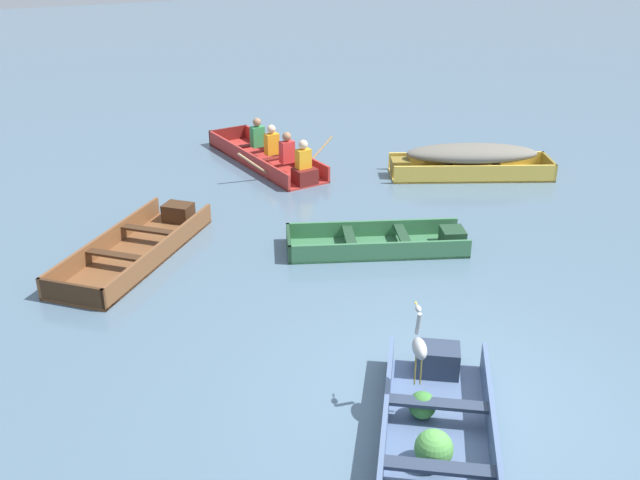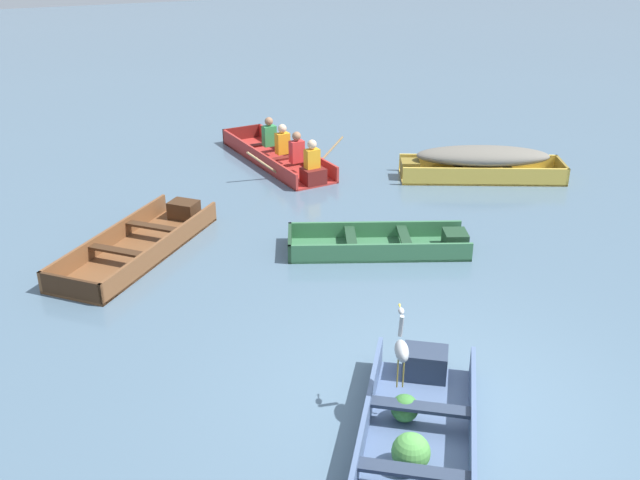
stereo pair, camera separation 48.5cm
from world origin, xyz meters
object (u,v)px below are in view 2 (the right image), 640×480
(skiff_yellow_near_moored, at_px, (481,160))
(rowboat_red_with_crew, at_px, (282,155))
(dinghy_slate_blue_foreground, at_px, (416,439))
(heron_on_dinghy, at_px, (402,348))
(skiff_wooden_brown_far_moored, at_px, (142,243))
(skiff_green_mid_moored, at_px, (385,244))

(skiff_yellow_near_moored, bearing_deg, rowboat_red_with_crew, 145.35)
(dinghy_slate_blue_foreground, distance_m, skiff_yellow_near_moored, 8.33)
(skiff_yellow_near_moored, bearing_deg, heron_on_dinghy, -130.77)
(skiff_yellow_near_moored, distance_m, skiff_wooden_brown_far_moored, 6.89)
(skiff_wooden_brown_far_moored, height_order, rowboat_red_with_crew, rowboat_red_with_crew)
(dinghy_slate_blue_foreground, distance_m, heron_on_dinghy, 0.90)
(skiff_yellow_near_moored, bearing_deg, skiff_green_mid_moored, -145.99)
(dinghy_slate_blue_foreground, bearing_deg, skiff_green_mid_moored, 65.80)
(skiff_wooden_brown_far_moored, relative_size, heron_on_dinghy, 3.64)
(dinghy_slate_blue_foreground, xyz_separation_m, skiff_green_mid_moored, (1.90, 4.23, -0.04))
(dinghy_slate_blue_foreground, height_order, heron_on_dinghy, heron_on_dinghy)
(heron_on_dinghy, bearing_deg, dinghy_slate_blue_foreground, -99.38)
(skiff_yellow_near_moored, height_order, skiff_wooden_brown_far_moored, skiff_yellow_near_moored)
(dinghy_slate_blue_foreground, height_order, skiff_wooden_brown_far_moored, dinghy_slate_blue_foreground)
(rowboat_red_with_crew, bearing_deg, skiff_yellow_near_moored, -34.65)
(dinghy_slate_blue_foreground, relative_size, skiff_wooden_brown_far_moored, 1.05)
(skiff_wooden_brown_far_moored, distance_m, rowboat_red_with_crew, 4.62)
(skiff_wooden_brown_far_moored, distance_m, heron_on_dinghy, 5.58)
(skiff_green_mid_moored, distance_m, skiff_wooden_brown_far_moored, 3.84)
(dinghy_slate_blue_foreground, relative_size, skiff_green_mid_moored, 1.08)
(dinghy_slate_blue_foreground, relative_size, skiff_yellow_near_moored, 0.96)
(rowboat_red_with_crew, height_order, heron_on_dinghy, heron_on_dinghy)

